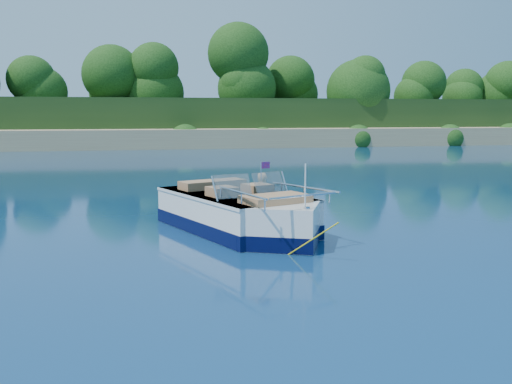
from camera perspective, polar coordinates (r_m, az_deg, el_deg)
The scene contains 6 objects.
ground at distance 10.78m, azimuth 8.88°, elevation -7.00°, with size 160.00×160.00×0.00m, color #0A2448.
shoreline at distance 73.60m, azimuth -9.42°, elevation 6.41°, with size 170.00×59.00×6.00m.
treeline at distance 50.94m, azimuth -8.13°, elevation 10.96°, with size 150.00×7.12×8.19m.
motorboat at distance 13.17m, azimuth -1.27°, elevation -2.43°, with size 3.48×5.77×2.02m.
tow_tube at distance 15.81m, azimuth 0.67°, elevation -1.76°, with size 1.71×1.71×0.39m.
boy at distance 15.86m, azimuth 0.58°, elevation -2.10°, with size 0.57×0.37×1.56m, color tan.
Camera 1 is at (-3.81, -9.70, 2.75)m, focal length 40.00 mm.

